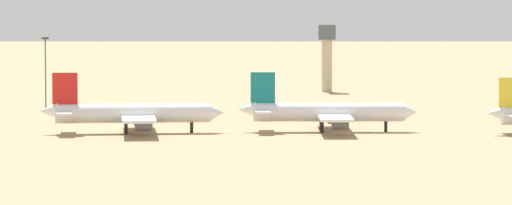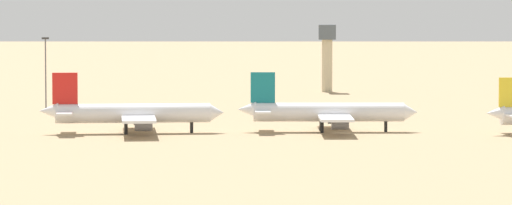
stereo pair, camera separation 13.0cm
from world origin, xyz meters
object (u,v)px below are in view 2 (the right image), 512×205
Objects in this scene: parked_jet_red_1 at (131,113)px; light_pole_west at (46,68)px; parked_jet_teal_2 at (327,112)px; control_tower at (327,51)px.

light_pole_west is (-30.67, 72.61, 6.18)m from parked_jet_red_1.
parked_jet_red_1 is 1.01× the size of parked_jet_teal_2.
parked_jet_red_1 is 2.12× the size of light_pole_west.
parked_jet_red_1 is 150.15m from control_tower.
control_tower is 1.11× the size of light_pole_west.
parked_jet_red_1 reaches higher than parked_jet_teal_2.
parked_jet_red_1 is at bearing -67.10° from light_pole_west.
control_tower is at bearing 66.00° from parked_jet_red_1.
light_pole_west is at bearing 134.47° from parked_jet_teal_2.
parked_jet_teal_2 is (40.96, 5.14, -0.05)m from parked_jet_red_1.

